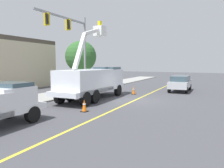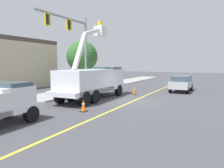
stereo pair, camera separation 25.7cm
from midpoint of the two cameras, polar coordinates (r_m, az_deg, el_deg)
The scene contains 9 objects.
ground at distance 17.77m, azimuth 6.31°, elevation -4.38°, with size 120.00×120.00×0.00m, color #47474C.
sidewalk_far_side at distance 21.57m, azimuth -13.13°, elevation -2.60°, with size 60.00×3.60×0.12m, color #9E9E99.
lane_centre_stripe at distance 17.77m, azimuth 6.31°, elevation -4.37°, with size 50.00×0.16×0.01m, color yellow.
utility_bucket_truck at distance 18.39m, azimuth -4.56°, elevation 1.03°, with size 8.34×3.02×6.87m.
passing_minivan at distance 24.61m, azimuth 18.14°, elevation 0.39°, with size 4.91×2.21×1.69m.
traffic_cone_mid_front at distance 13.74m, azimuth -7.00°, elevation -5.66°, with size 0.40×0.40×0.78m.
traffic_cone_mid_rear at distance 21.31m, azimuth 6.24°, elevation -1.68°, with size 0.40×0.40×0.80m.
traffic_signal_mast at distance 21.64m, azimuth -9.68°, elevation 11.80°, with size 7.16×0.76×7.79m.
street_tree_right at distance 27.85m, azimuth -7.62°, elevation 7.18°, with size 3.93×3.93×5.87m.
Camera 2 is at (-15.97, -7.15, 3.02)m, focal length 34.69 mm.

